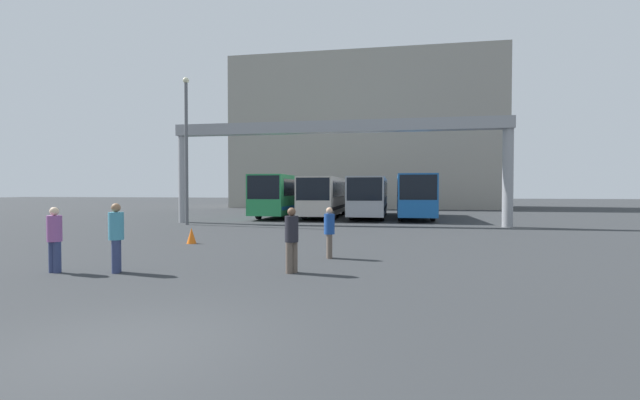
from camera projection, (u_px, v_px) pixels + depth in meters
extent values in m
plane|color=#2D3033|center=(119.00, 350.00, 5.74)|extent=(200.00, 200.00, 0.00)
cube|color=gray|center=(365.00, 136.00, 52.53)|extent=(30.82, 12.00, 17.51)
cylinder|color=gray|center=(183.00, 179.00, 27.85)|extent=(0.60, 0.60, 5.62)
cylinder|color=gray|center=(508.00, 178.00, 24.38)|extent=(0.60, 0.60, 5.62)
cube|color=gray|center=(335.00, 127.00, 26.03)|extent=(20.57, 0.80, 0.70)
cube|color=#268C4C|center=(283.00, 194.00, 33.65)|extent=(2.44, 10.22, 2.85)
cube|color=black|center=(263.00, 187.00, 28.63)|extent=(2.25, 0.06, 1.60)
cube|color=black|center=(283.00, 188.00, 33.64)|extent=(2.47, 8.69, 1.20)
cube|color=#1966B2|center=(283.00, 206.00, 33.68)|extent=(2.47, 9.71, 0.24)
cylinder|color=black|center=(259.00, 212.00, 31.05)|extent=(0.28, 1.00, 1.00)
cylinder|color=black|center=(287.00, 212.00, 30.68)|extent=(0.28, 1.00, 1.00)
cylinder|color=black|center=(280.00, 209.00, 36.69)|extent=(0.28, 1.00, 1.00)
cylinder|color=black|center=(304.00, 209.00, 36.32)|extent=(0.28, 1.00, 1.00)
cube|color=beige|center=(326.00, 195.00, 33.24)|extent=(2.44, 10.56, 2.69)
cube|color=black|center=(313.00, 189.00, 28.05)|extent=(2.25, 0.06, 1.51)
cube|color=black|center=(326.00, 189.00, 33.22)|extent=(2.47, 8.98, 1.13)
cube|color=black|center=(326.00, 206.00, 33.26)|extent=(2.47, 10.03, 0.24)
cylinder|color=black|center=(304.00, 213.00, 30.54)|extent=(0.28, 0.94, 0.94)
cylinder|color=black|center=(334.00, 213.00, 30.17)|extent=(0.28, 0.94, 0.94)
cylinder|color=black|center=(319.00, 209.00, 36.36)|extent=(0.28, 0.94, 0.94)
cylinder|color=black|center=(344.00, 209.00, 35.99)|extent=(0.28, 0.94, 0.94)
cube|color=#999EA5|center=(370.00, 195.00, 33.34)|extent=(2.48, 11.96, 2.68)
cube|color=black|center=(364.00, 189.00, 27.46)|extent=(2.28, 0.06, 1.50)
cube|color=black|center=(370.00, 189.00, 33.33)|extent=(2.51, 10.16, 1.13)
cube|color=black|center=(370.00, 206.00, 33.36)|extent=(2.51, 11.36, 0.24)
cylinder|color=black|center=(352.00, 213.00, 30.26)|extent=(0.28, 1.02, 1.02)
cylinder|color=black|center=(382.00, 213.00, 29.88)|extent=(0.28, 1.02, 1.02)
cylinder|color=black|center=(359.00, 208.00, 36.85)|extent=(0.28, 1.02, 1.02)
cylinder|color=black|center=(385.00, 209.00, 36.48)|extent=(0.28, 1.02, 1.02)
cube|color=#1959A5|center=(415.00, 195.00, 31.98)|extent=(2.52, 10.39, 2.84)
cube|color=black|center=(418.00, 187.00, 26.87)|extent=(2.32, 0.06, 1.59)
cube|color=black|center=(415.00, 188.00, 31.96)|extent=(2.55, 8.83, 1.19)
cube|color=#1966B2|center=(414.00, 207.00, 32.00)|extent=(2.55, 9.87, 0.24)
cylinder|color=black|center=(400.00, 214.00, 29.34)|extent=(0.28, 0.97, 0.97)
cylinder|color=black|center=(433.00, 214.00, 28.95)|extent=(0.28, 0.97, 0.97)
cylinder|color=black|center=(399.00, 210.00, 35.06)|extent=(0.28, 0.97, 0.97)
cylinder|color=black|center=(427.00, 210.00, 34.68)|extent=(0.28, 0.97, 0.97)
cylinder|color=navy|center=(53.00, 257.00, 11.11)|extent=(0.19, 0.19, 0.81)
cylinder|color=navy|center=(57.00, 257.00, 11.06)|extent=(0.19, 0.19, 0.81)
cylinder|color=#8C4C8C|center=(54.00, 229.00, 11.07)|extent=(0.35, 0.35, 0.68)
sphere|color=beige|center=(54.00, 211.00, 11.06)|extent=(0.22, 0.22, 0.22)
cylinder|color=brown|center=(294.00, 257.00, 11.10)|extent=(0.18, 0.18, 0.81)
cylinder|color=brown|center=(289.00, 258.00, 10.99)|extent=(0.18, 0.18, 0.81)
cylinder|color=black|center=(292.00, 229.00, 11.03)|extent=(0.35, 0.35, 0.67)
sphere|color=brown|center=(292.00, 212.00, 11.01)|extent=(0.22, 0.22, 0.22)
cylinder|color=brown|center=(329.00, 246.00, 13.49)|extent=(0.17, 0.17, 0.76)
cylinder|color=brown|center=(330.00, 246.00, 13.34)|extent=(0.17, 0.17, 0.76)
cylinder|color=navy|center=(329.00, 224.00, 13.39)|extent=(0.33, 0.33, 0.63)
sphere|color=tan|center=(329.00, 211.00, 13.38)|extent=(0.21, 0.21, 0.21)
cylinder|color=navy|center=(117.00, 256.00, 11.17)|extent=(0.20, 0.20, 0.86)
cylinder|color=navy|center=(116.00, 257.00, 11.01)|extent=(0.20, 0.20, 0.86)
cylinder|color=teal|center=(116.00, 226.00, 11.07)|extent=(0.38, 0.38, 0.71)
sphere|color=#8C6647|center=(116.00, 208.00, 11.06)|extent=(0.23, 0.23, 0.23)
cone|color=orange|center=(191.00, 236.00, 17.04)|extent=(0.38, 0.38, 0.63)
cylinder|color=#595B60|center=(186.00, 154.00, 25.99)|extent=(0.20, 0.20, 8.62)
sphere|color=beige|center=(186.00, 80.00, 25.88)|extent=(0.36, 0.36, 0.36)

